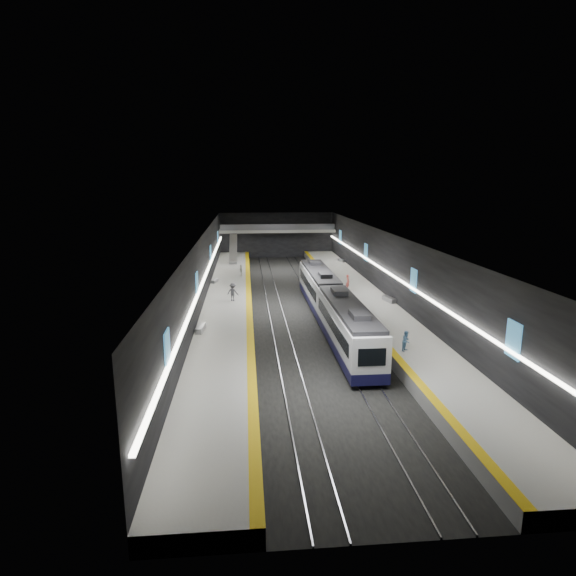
{
  "coord_description": "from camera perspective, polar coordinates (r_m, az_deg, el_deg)",
  "views": [
    {
      "loc": [
        -5.55,
        -50.39,
        13.59
      ],
      "look_at": [
        -1.05,
        0.05,
        2.2
      ],
      "focal_mm": 30.0,
      "sensor_mm": 36.0,
      "label": 1
    }
  ],
  "objects": [
    {
      "name": "mezzanine_bridge",
      "position": [
        83.94,
        -1.28,
        6.83
      ],
      "size": [
        20.0,
        3.0,
        1.5
      ],
      "color": "gray",
      "rests_on": "wall_left"
    },
    {
      "name": "tactile_strip_left",
      "position": [
        51.94,
        -4.67,
        -1.37
      ],
      "size": [
        0.6,
        70.0,
        0.02
      ],
      "primitive_type": "cube",
      "color": "yellow",
      "rests_on": "platform_left"
    },
    {
      "name": "wall_right",
      "position": [
        53.6,
        11.87,
        2.1
      ],
      "size": [
        0.04,
        70.0,
        8.0
      ],
      "primitive_type": "cube",
      "color": "black",
      "rests_on": "ground"
    },
    {
      "name": "cove_light_right",
      "position": [
        53.58,
        11.65,
        1.88
      ],
      "size": [
        0.25,
        68.6,
        0.12
      ],
      "primitive_type": "cube",
      "color": "white",
      "rests_on": "wall_right"
    },
    {
      "name": "wall_back",
      "position": [
        86.11,
        -1.37,
        6.28
      ],
      "size": [
        20.0,
        0.04,
        8.0
      ],
      "primitive_type": "cube",
      "color": "black",
      "rests_on": "ground"
    },
    {
      "name": "escalator",
      "position": [
        77.16,
        -6.51,
        4.63
      ],
      "size": [
        1.2,
        7.5,
        3.92
      ],
      "primitive_type": "cube",
      "rotation": [
        0.44,
        0.0,
        0.0
      ],
      "color": "#99999E",
      "rests_on": "platform_left"
    },
    {
      "name": "ground",
      "position": [
        52.49,
        1.15,
        -2.33
      ],
      "size": [
        70.0,
        70.0,
        0.0
      ],
      "primitive_type": "plane",
      "color": "black",
      "rests_on": "ground"
    },
    {
      "name": "wall_front",
      "position": [
        18.96,
        13.34,
        -18.08
      ],
      "size": [
        20.0,
        0.04,
        8.0
      ],
      "primitive_type": "cube",
      "color": "black",
      "rests_on": "ground"
    },
    {
      "name": "bench_left_far",
      "position": [
        61.15,
        -8.69,
        0.85
      ],
      "size": [
        0.85,
        1.75,
        0.41
      ],
      "primitive_type": "cube",
      "rotation": [
        0.0,
        0.0,
        -0.23
      ],
      "color": "#99999E",
      "rests_on": "platform_left"
    },
    {
      "name": "platform_right",
      "position": [
        53.67,
        9.14,
        -1.6
      ],
      "size": [
        5.0,
        70.0,
        1.0
      ],
      "primitive_type": "cube",
      "color": "slate",
      "rests_on": "ground"
    },
    {
      "name": "ad_posters",
      "position": [
        52.48,
        1.06,
        2.7
      ],
      "size": [
        19.94,
        53.5,
        2.2
      ],
      "color": "teal",
      "rests_on": "wall_left"
    },
    {
      "name": "rails",
      "position": [
        52.47,
        1.15,
        -2.27
      ],
      "size": [
        6.52,
        70.0,
        0.12
      ],
      "color": "gray",
      "rests_on": "ground"
    },
    {
      "name": "platform_left",
      "position": [
        52.1,
        -7.08,
        -1.97
      ],
      "size": [
        5.0,
        70.0,
        1.0
      ],
      "primitive_type": "cube",
      "color": "slate",
      "rests_on": "ground"
    },
    {
      "name": "passenger_left_a",
      "position": [
        64.6,
        -5.61,
        2.07
      ],
      "size": [
        0.52,
        0.95,
        1.54
      ],
      "primitive_type": "imported",
      "rotation": [
        0.0,
        0.0,
        -1.4
      ],
      "color": "beige",
      "rests_on": "platform_left"
    },
    {
      "name": "bench_right_near",
      "position": [
        51.97,
        11.9,
        -1.34
      ],
      "size": [
        1.02,
        2.08,
        0.49
      ],
      "primitive_type": "cube",
      "rotation": [
        0.0,
        0.0,
        0.24
      ],
      "color": "#99999E",
      "rests_on": "platform_right"
    },
    {
      "name": "tile_surface_right",
      "position": [
        53.55,
        9.16,
        -1.08
      ],
      "size": [
        5.0,
        70.0,
        0.02
      ],
      "primitive_type": "cube",
      "color": "#A9A9A4",
      "rests_on": "platform_right"
    },
    {
      "name": "bench_left_near",
      "position": [
        41.71,
        -10.33,
        -4.75
      ],
      "size": [
        0.8,
        2.08,
        0.5
      ],
      "primitive_type": "cube",
      "rotation": [
        0.0,
        0.0,
        -0.12
      ],
      "color": "#99999E",
      "rests_on": "platform_left"
    },
    {
      "name": "wall_left",
      "position": [
        51.49,
        -9.97,
        1.75
      ],
      "size": [
        0.04,
        70.0,
        8.0
      ],
      "primitive_type": "cube",
      "color": "black",
      "rests_on": "ground"
    },
    {
      "name": "tile_surface_left",
      "position": [
        51.97,
        -7.09,
        -1.43
      ],
      "size": [
        5.0,
        70.0,
        0.02
      ],
      "primitive_type": "cube",
      "color": "#A9A9A4",
      "rests_on": "platform_left"
    },
    {
      "name": "passenger_left_b",
      "position": [
        51.32,
        -6.56,
        -0.5
      ],
      "size": [
        1.42,
        1.12,
        1.92
      ],
      "primitive_type": "imported",
      "rotation": [
        0.0,
        0.0,
        2.77
      ],
      "color": "#414148",
      "rests_on": "platform_left"
    },
    {
      "name": "bench_right_far",
      "position": [
        76.36,
        6.35,
        3.26
      ],
      "size": [
        0.96,
        1.7,
        0.4
      ],
      "primitive_type": "cube",
      "rotation": [
        0.0,
        0.0,
        0.33
      ],
      "color": "#99999E",
      "rests_on": "platform_right"
    },
    {
      "name": "train",
      "position": [
        46.02,
        5.14,
        -1.71
      ],
      "size": [
        2.69,
        30.04,
        3.6
      ],
      "color": "#11103A",
      "rests_on": "ground"
    },
    {
      "name": "cove_light_left",
      "position": [
        51.51,
        -9.74,
        1.54
      ],
      "size": [
        0.25,
        68.6,
        0.12
      ],
      "primitive_type": "cube",
      "color": "white",
      "rests_on": "wall_left"
    },
    {
      "name": "ceiling",
      "position": [
        51.0,
        1.19,
        6.38
      ],
      "size": [
        20.0,
        70.0,
        0.04
      ],
      "primitive_type": "cube",
      "rotation": [
        3.14,
        0.0,
        0.0
      ],
      "color": "beige",
      "rests_on": "wall_left"
    },
    {
      "name": "passenger_right_a",
      "position": [
        56.48,
        7.1,
        0.65
      ],
      "size": [
        0.48,
        0.69,
        1.83
      ],
      "primitive_type": "imported",
      "rotation": [
        0.0,
        0.0,
        1.51
      ],
      "color": "#CE554D",
      "rests_on": "platform_right"
    },
    {
      "name": "tactile_strip_right",
      "position": [
        53.06,
        6.86,
        -1.12
      ],
      "size": [
        0.6,
        70.0,
        0.02
      ],
      "primitive_type": "cube",
      "color": "yellow",
      "rests_on": "platform_right"
    },
    {
      "name": "passenger_right_b",
      "position": [
        37.35,
        13.84,
        -6.13
      ],
      "size": [
        0.95,
        0.96,
        1.56
      ],
      "primitive_type": "imported",
      "rotation": [
        0.0,
        0.0,
        0.8
      ],
      "color": "teal",
      "rests_on": "platform_right"
    }
  ]
}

